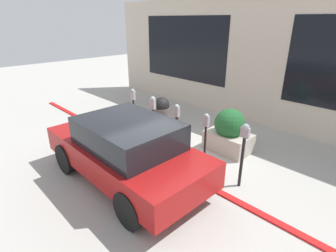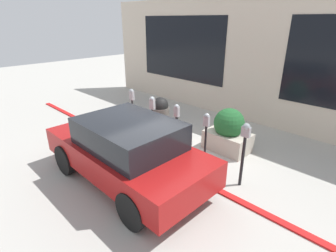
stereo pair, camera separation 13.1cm
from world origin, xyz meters
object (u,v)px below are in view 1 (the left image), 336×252
object	(u,v)px
parking_meter_nearest	(244,144)
parking_meter_fourth	(153,110)
parking_meter_farthest	(133,101)
planter_box	(229,132)
parking_meter_middle	(177,125)
parked_car_front	(126,149)
parking_meter_second	(206,132)
trash_bin	(162,116)

from	to	relation	value
parking_meter_nearest	parking_meter_fourth	xyz separation A→B (m)	(3.06, -0.04, 0.02)
parking_meter_fourth	parking_meter_farthest	bearing A→B (deg)	-1.90
parking_meter_fourth	planter_box	size ratio (longest dim) A/B	1.20
parking_meter_fourth	parking_meter_nearest	bearing A→B (deg)	179.33
parking_meter_nearest	parking_meter_middle	size ratio (longest dim) A/B	1.01
planter_box	parking_meter_fourth	bearing A→B (deg)	34.96
parking_meter_middle	parked_car_front	bearing A→B (deg)	90.46
parking_meter_second	parking_meter_nearest	bearing A→B (deg)	-179.33
parking_meter_nearest	planter_box	world-z (taller)	parking_meter_nearest
parking_meter_farthest	planter_box	size ratio (longest dim) A/B	1.23
parking_meter_second	parking_meter_farthest	size ratio (longest dim) A/B	0.97
parking_meter_fourth	parked_car_front	bearing A→B (deg)	120.71
planter_box	trash_bin	size ratio (longest dim) A/B	1.02
parking_meter_nearest	parking_meter_fourth	distance (m)	3.06
parking_meter_nearest	parking_meter_middle	bearing A→B (deg)	0.64
parking_meter_middle	parking_meter_fourth	bearing A→B (deg)	-3.22
parking_meter_second	trash_bin	size ratio (longest dim) A/B	1.21
parking_meter_nearest	parked_car_front	xyz separation A→B (m)	(2.01, 1.73, -0.26)
parking_meter_fourth	planter_box	world-z (taller)	parking_meter_fourth
parking_meter_second	parking_meter_fourth	distance (m)	2.01
parking_meter_second	planter_box	world-z (taller)	parking_meter_second
parking_meter_fourth	parking_meter_farthest	world-z (taller)	parking_meter_farthest
parking_meter_fourth	parked_car_front	distance (m)	2.07
parking_meter_second	parked_car_front	size ratio (longest dim) A/B	0.36
parking_meter_farthest	trash_bin	xyz separation A→B (m)	(-0.56, -0.72, -0.55)
parking_meter_nearest	parking_meter_farthest	bearing A→B (deg)	-0.97
trash_bin	parking_meter_nearest	bearing A→B (deg)	167.30
parking_meter_nearest	planter_box	size ratio (longest dim) A/B	1.21
parking_meter_second	planter_box	distance (m)	1.43
parking_meter_nearest	parking_meter_second	xyz separation A→B (m)	(1.04, 0.01, -0.04)
parking_meter_nearest	parking_meter_farthest	world-z (taller)	parking_meter_farthest
parking_meter_farthest	trash_bin	world-z (taller)	parking_meter_farthest
parking_meter_nearest	planter_box	bearing A→B (deg)	-47.65
parking_meter_middle	parking_meter_farthest	bearing A→B (deg)	-2.57
parking_meter_middle	parking_meter_farthest	distance (m)	2.06
parking_meter_second	planter_box	size ratio (longest dim) A/B	1.19
parking_meter_middle	parking_meter_fourth	size ratio (longest dim) A/B	1.00
parking_meter_middle	parked_car_front	distance (m)	1.71
parked_car_front	trash_bin	size ratio (longest dim) A/B	3.41
parking_meter_middle	parking_meter_farthest	size ratio (longest dim) A/B	0.98
parking_meter_nearest	planter_box	xyz separation A→B (m)	(1.21, -1.33, -0.51)
parking_meter_nearest	parking_meter_second	distance (m)	1.04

